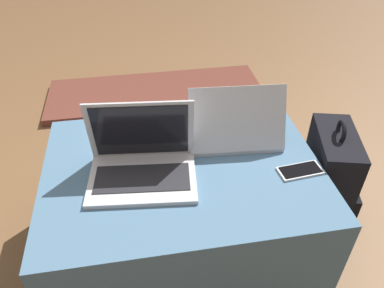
{
  "coord_description": "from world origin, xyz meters",
  "views": [
    {
      "loc": [
        -0.13,
        -0.96,
        1.29
      ],
      "look_at": [
        0.04,
        0.01,
        0.51
      ],
      "focal_mm": 35.0,
      "sensor_mm": 36.0,
      "label": 1
    }
  ],
  "objects_px": {
    "laptop_near": "(142,162)",
    "backpack": "(327,185)",
    "laptop_far": "(234,129)",
    "cell_phone": "(300,171)"
  },
  "relations": [
    {
      "from": "laptop_near",
      "to": "backpack",
      "type": "height_order",
      "value": "laptop_near"
    },
    {
      "from": "laptop_near",
      "to": "backpack",
      "type": "bearing_deg",
      "value": 8.85
    },
    {
      "from": "laptop_far",
      "to": "backpack",
      "type": "xyz_separation_m",
      "value": [
        0.38,
        -0.1,
        -0.26
      ]
    },
    {
      "from": "laptop_far",
      "to": "backpack",
      "type": "distance_m",
      "value": 0.47
    },
    {
      "from": "laptop_near",
      "to": "cell_phone",
      "type": "relative_size",
      "value": 2.42
    },
    {
      "from": "laptop_far",
      "to": "cell_phone",
      "type": "xyz_separation_m",
      "value": [
        0.18,
        -0.21,
        -0.04
      ]
    },
    {
      "from": "laptop_near",
      "to": "cell_phone",
      "type": "height_order",
      "value": "laptop_near"
    },
    {
      "from": "laptop_far",
      "to": "cell_phone",
      "type": "relative_size",
      "value": 2.31
    },
    {
      "from": "cell_phone",
      "to": "backpack",
      "type": "relative_size",
      "value": 0.29
    },
    {
      "from": "laptop_far",
      "to": "backpack",
      "type": "height_order",
      "value": "laptop_far"
    }
  ]
}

